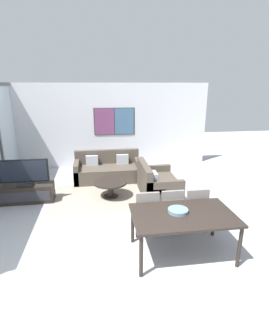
{
  "coord_description": "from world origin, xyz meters",
  "views": [
    {
      "loc": [
        -0.37,
        -2.85,
        2.74
      ],
      "look_at": [
        0.45,
        2.69,
        0.95
      ],
      "focal_mm": 28.0,
      "sensor_mm": 36.0,
      "label": 1
    }
  ],
  "objects_px": {
    "coffee_table": "(110,185)",
    "dining_chair_right": "(195,206)",
    "dining_chair_left": "(146,209)",
    "television": "(24,172)",
    "dining_table": "(183,218)",
    "sofa_side": "(156,185)",
    "dining_chair_centre": "(170,207)",
    "fruit_bowl": "(178,210)",
    "tv_console": "(27,193)",
    "sofa_main": "(108,170)"
  },
  "relations": [
    {
      "from": "coffee_table",
      "to": "dining_chair_right",
      "type": "relative_size",
      "value": 0.93
    },
    {
      "from": "television",
      "to": "fruit_bowl",
      "type": "xyz_separation_m",
      "value": [
        3.01,
        -2.49,
        0.03
      ]
    },
    {
      "from": "sofa_side",
      "to": "dining_chair_centre",
      "type": "height_order",
      "value": "dining_chair_centre"
    },
    {
      "from": "sofa_side",
      "to": "sofa_main",
      "type": "bearing_deg",
      "value": 40.75
    },
    {
      "from": "television",
      "to": "dining_table",
      "type": "xyz_separation_m",
      "value": [
        3.09,
        -2.56,
        -0.07
      ]
    },
    {
      "from": "dining_table",
      "to": "sofa_main",
      "type": "bearing_deg",
      "value": 105.11
    },
    {
      "from": "tv_console",
      "to": "dining_chair_right",
      "type": "xyz_separation_m",
      "value": [
        3.56,
        -1.85,
        0.3
      ]
    },
    {
      "from": "coffee_table",
      "to": "fruit_bowl",
      "type": "distance_m",
      "value": 2.69
    },
    {
      "from": "coffee_table",
      "to": "dining_chair_centre",
      "type": "bearing_deg",
      "value": -59.88
    },
    {
      "from": "tv_console",
      "to": "dining_chair_centre",
      "type": "bearing_deg",
      "value": -30.69
    },
    {
      "from": "coffee_table",
      "to": "dining_chair_left",
      "type": "bearing_deg",
      "value": -72.59
    },
    {
      "from": "dining_chair_right",
      "to": "coffee_table",
      "type": "bearing_deg",
      "value": 129.79
    },
    {
      "from": "dining_chair_left",
      "to": "dining_chair_centre",
      "type": "bearing_deg",
      "value": 2.24
    },
    {
      "from": "dining_chair_left",
      "to": "dining_chair_centre",
      "type": "relative_size",
      "value": 1.0
    },
    {
      "from": "dining_chair_right",
      "to": "dining_chair_centre",
      "type": "bearing_deg",
      "value": 177.3
    },
    {
      "from": "sofa_main",
      "to": "fruit_bowl",
      "type": "height_order",
      "value": "sofa_main"
    },
    {
      "from": "sofa_main",
      "to": "dining_chair_right",
      "type": "xyz_separation_m",
      "value": [
        1.52,
        -3.17,
        0.24
      ]
    },
    {
      "from": "dining_chair_right",
      "to": "television",
      "type": "bearing_deg",
      "value": 152.48
    },
    {
      "from": "coffee_table",
      "to": "dining_chair_centre",
      "type": "relative_size",
      "value": 0.93
    },
    {
      "from": "dining_chair_left",
      "to": "coffee_table",
      "type": "bearing_deg",
      "value": 107.41
    },
    {
      "from": "television",
      "to": "coffee_table",
      "type": "height_order",
      "value": "television"
    },
    {
      "from": "sofa_side",
      "to": "coffee_table",
      "type": "bearing_deg",
      "value": 89.22
    },
    {
      "from": "coffee_table",
      "to": "dining_chair_right",
      "type": "bearing_deg",
      "value": -50.21
    },
    {
      "from": "sofa_side",
      "to": "dining_chair_right",
      "type": "relative_size",
      "value": 1.55
    },
    {
      "from": "coffee_table",
      "to": "dining_table",
      "type": "distance_m",
      "value": 2.76
    },
    {
      "from": "fruit_bowl",
      "to": "television",
      "type": "bearing_deg",
      "value": 140.42
    },
    {
      "from": "coffee_table",
      "to": "dining_chair_right",
      "type": "xyz_separation_m",
      "value": [
        1.52,
        -1.82,
        0.21
      ]
    },
    {
      "from": "television",
      "to": "dining_chair_right",
      "type": "relative_size",
      "value": 1.28
    },
    {
      "from": "sofa_side",
      "to": "dining_chair_centre",
      "type": "bearing_deg",
      "value": 175.94
    },
    {
      "from": "dining_chair_right",
      "to": "fruit_bowl",
      "type": "height_order",
      "value": "dining_chair_right"
    },
    {
      "from": "dining_table",
      "to": "dining_chair_right",
      "type": "xyz_separation_m",
      "value": [
        0.47,
        0.7,
        -0.16
      ]
    },
    {
      "from": "television",
      "to": "sofa_side",
      "type": "relative_size",
      "value": 0.83
    },
    {
      "from": "dining_chair_left",
      "to": "television",
      "type": "bearing_deg",
      "value": 144.67
    },
    {
      "from": "television",
      "to": "dining_table",
      "type": "relative_size",
      "value": 0.7
    },
    {
      "from": "sofa_side",
      "to": "dining_chair_right",
      "type": "xyz_separation_m",
      "value": [
        0.35,
        -1.81,
        0.24
      ]
    },
    {
      "from": "dining_table",
      "to": "dining_chair_right",
      "type": "bearing_deg",
      "value": 56.01
    },
    {
      "from": "sofa_main",
      "to": "television",
      "type": "bearing_deg",
      "value": -147.24
    },
    {
      "from": "tv_console",
      "to": "sofa_main",
      "type": "xyz_separation_m",
      "value": [
        2.04,
        1.31,
        0.06
      ]
    },
    {
      "from": "tv_console",
      "to": "television",
      "type": "height_order",
      "value": "television"
    },
    {
      "from": "television",
      "to": "sofa_side",
      "type": "distance_m",
      "value": 3.25
    },
    {
      "from": "dining_chair_left",
      "to": "fruit_bowl",
      "type": "xyz_separation_m",
      "value": [
        0.4,
        -0.64,
        0.26
      ]
    },
    {
      "from": "television",
      "to": "dining_chair_centre",
      "type": "distance_m",
      "value": 3.6
    },
    {
      "from": "dining_table",
      "to": "fruit_bowl",
      "type": "bearing_deg",
      "value": 137.1
    },
    {
      "from": "dining_table",
      "to": "dining_chair_right",
      "type": "relative_size",
      "value": 1.84
    },
    {
      "from": "coffee_table",
      "to": "tv_console",
      "type": "bearing_deg",
      "value": 179.15
    },
    {
      "from": "sofa_side",
      "to": "dining_table",
      "type": "xyz_separation_m",
      "value": [
        -0.13,
        -2.51,
        0.4
      ]
    },
    {
      "from": "dining_table",
      "to": "dining_chair_right",
      "type": "height_order",
      "value": "dining_chair_right"
    },
    {
      "from": "sofa_main",
      "to": "dining_table",
      "type": "height_order",
      "value": "sofa_main"
    },
    {
      "from": "coffee_table",
      "to": "dining_chair_right",
      "type": "distance_m",
      "value": 2.38
    },
    {
      "from": "dining_chair_left",
      "to": "dining_chair_centre",
      "type": "distance_m",
      "value": 0.47
    }
  ]
}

